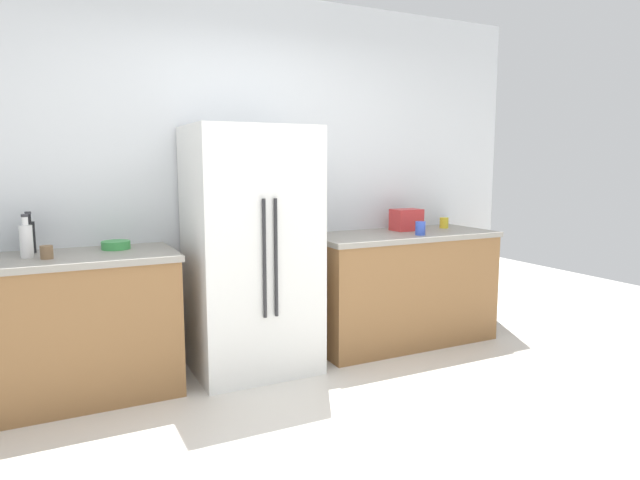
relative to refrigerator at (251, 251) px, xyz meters
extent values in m
plane|color=beige|center=(0.07, -1.45, -0.87)|extent=(10.09, 10.09, 0.00)
cube|color=silver|center=(0.07, 0.42, 0.50)|extent=(5.04, 0.10, 2.74)
cube|color=olive|center=(-1.26, 0.04, -0.43)|extent=(1.41, 0.65, 0.87)
cube|color=gray|center=(-1.26, 0.04, 0.03)|extent=(1.44, 0.68, 0.04)
cube|color=olive|center=(1.31, 0.04, -0.43)|extent=(1.52, 0.65, 0.87)
cube|color=gray|center=(1.31, 0.04, 0.03)|extent=(1.55, 0.68, 0.04)
cube|color=white|center=(0.00, 0.00, 0.00)|extent=(0.84, 0.70, 1.73)
cylinder|color=#262628|center=(-0.04, -0.37, 0.00)|extent=(0.02, 0.02, 0.78)
cylinder|color=#262628|center=(0.04, -0.37, 0.00)|extent=(0.02, 0.02, 0.78)
cube|color=red|center=(1.44, 0.15, 0.14)|extent=(0.24, 0.17, 0.18)
cylinder|color=black|center=(-1.39, 0.24, 0.15)|extent=(0.07, 0.07, 0.20)
cylinder|color=black|center=(-1.39, 0.24, 0.27)|extent=(0.03, 0.03, 0.05)
cylinder|color=#333338|center=(-1.39, 0.24, 0.30)|extent=(0.04, 0.04, 0.02)
cylinder|color=white|center=(-1.40, 0.05, 0.15)|extent=(0.07, 0.07, 0.20)
cylinder|color=white|center=(-1.40, 0.05, 0.27)|extent=(0.03, 0.03, 0.05)
cylinder|color=#333338|center=(-1.40, 0.05, 0.30)|extent=(0.04, 0.04, 0.02)
cylinder|color=brown|center=(-1.30, -0.05, 0.09)|extent=(0.07, 0.07, 0.08)
cylinder|color=yellow|center=(1.83, 0.14, 0.10)|extent=(0.08, 0.08, 0.09)
cylinder|color=blue|center=(1.35, -0.15, 0.10)|extent=(0.08, 0.08, 0.11)
cylinder|color=green|center=(-0.88, 0.17, 0.08)|extent=(0.18, 0.18, 0.05)
camera|label=1|loc=(-1.30, -3.68, 0.61)|focal=31.10mm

